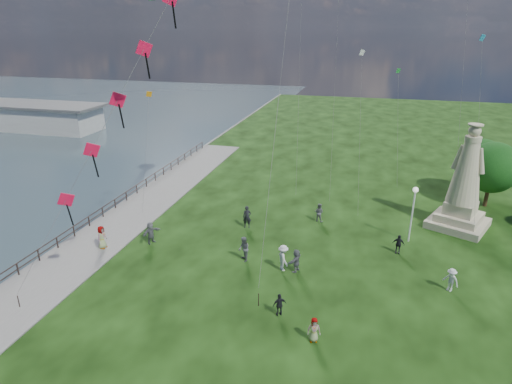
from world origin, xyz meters
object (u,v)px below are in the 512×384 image
(person_3, at_px, (280,305))
(pier_pavilion, at_px, (21,115))
(person_1, at_px, (244,249))
(person_8, at_px, (451,280))
(lamppost, at_px, (414,203))
(person_2, at_px, (283,258))
(person_10, at_px, (102,238))
(person_5, at_px, (151,233))
(person_9, at_px, (398,244))
(person_7, at_px, (319,212))
(statue, at_px, (464,190))
(person_6, at_px, (247,217))
(person_4, at_px, (314,330))
(person_11, at_px, (296,260))

(person_3, bearing_deg, pier_pavilion, -69.78)
(person_1, bearing_deg, person_8, 58.35)
(lamppost, relative_size, person_2, 2.39)
(person_2, relative_size, person_10, 1.06)
(lamppost, relative_size, person_5, 2.58)
(person_3, bearing_deg, person_5, -61.82)
(person_3, xyz_separation_m, person_9, (7.09, 9.66, 0.03))
(person_1, relative_size, person_2, 0.98)
(person_1, relative_size, person_7, 1.13)
(person_7, xyz_separation_m, person_8, (9.56, -8.49, -0.02))
(statue, relative_size, person_7, 5.33)
(person_2, distance_m, person_3, 5.08)
(statue, distance_m, person_8, 11.01)
(person_6, bearing_deg, person_4, -72.25)
(pier_pavilion, relative_size, person_3, 20.67)
(lamppost, distance_m, person_4, 15.00)
(person_2, relative_size, person_5, 1.08)
(person_1, distance_m, person_4, 9.48)
(person_5, xyz_separation_m, person_7, (12.31, 7.49, -0.06))
(lamppost, height_order, person_5, lamppost)
(person_5, bearing_deg, lamppost, -49.70)
(pier_pavilion, relative_size, person_8, 18.51)
(person_5, distance_m, person_8, 21.90)
(person_1, bearing_deg, person_7, 121.08)
(lamppost, xyz_separation_m, person_8, (2.13, -6.57, -2.52))
(lamppost, relative_size, person_7, 2.76)
(person_5, bearing_deg, person_7, -34.13)
(statue, bearing_deg, lamppost, -112.15)
(person_11, bearing_deg, lamppost, 148.93)
(person_2, height_order, person_10, person_2)
(person_7, height_order, person_9, person_7)
(person_3, xyz_separation_m, person_10, (-14.85, 4.43, 0.19))
(pier_pavilion, xyz_separation_m, person_2, (53.11, -34.53, -0.88))
(person_1, height_order, person_3, person_1)
(statue, relative_size, person_9, 5.92)
(person_6, xyz_separation_m, person_9, (12.24, -1.31, -0.22))
(person_3, bearing_deg, person_2, -114.27)
(person_7, bearing_deg, person_5, 47.32)
(person_8, height_order, person_9, person_8)
(person_5, relative_size, person_9, 1.19)
(person_5, relative_size, person_10, 0.98)
(person_6, xyz_separation_m, person_11, (5.25, -5.85, -0.13))
(lamppost, bearing_deg, statue, 42.97)
(person_1, xyz_separation_m, person_2, (3.02, -0.53, 0.02))
(statue, relative_size, person_6, 4.58)
(pier_pavilion, bearing_deg, person_4, -36.29)
(person_1, height_order, person_7, person_1)
(person_5, distance_m, person_9, 19.11)
(lamppost, bearing_deg, person_9, -112.85)
(statue, relative_size, person_2, 4.62)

